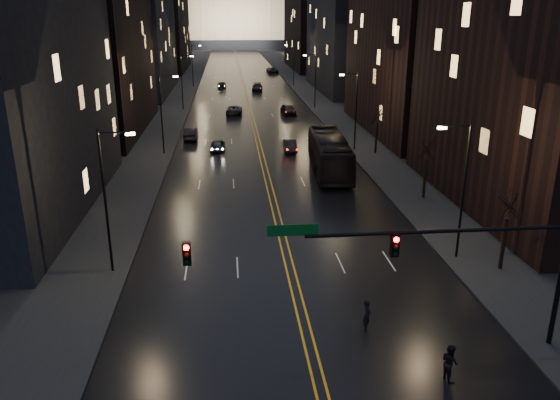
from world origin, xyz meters
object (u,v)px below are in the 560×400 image
object	(u,v)px
bus	(329,154)
pedestrian_b	(450,362)
traffic_signal	(447,254)
oncoming_car_b	(191,134)
receding_car_a	(290,146)
oncoming_car_a	(218,145)
pedestrian_a	(367,315)

from	to	relation	value
bus	pedestrian_b	xyz separation A→B (m)	(-0.71, -33.23, -1.02)
traffic_signal	bus	size ratio (longest dim) A/B	1.28
oncoming_car_b	receding_car_a	distance (m)	14.05
bus	oncoming_car_a	bearing A→B (deg)	142.08
oncoming_car_b	receding_car_a	xyz separation A→B (m)	(11.86, -7.54, -0.08)
bus	oncoming_car_b	size ratio (longest dim) A/B	2.94
pedestrian_b	traffic_signal	bearing A→B (deg)	-17.25
traffic_signal	pedestrian_a	xyz separation A→B (m)	(-2.84, 2.21, -4.27)
pedestrian_a	pedestrian_b	bearing A→B (deg)	-133.78
pedestrian_a	pedestrian_b	distance (m)	4.96
receding_car_a	pedestrian_a	bearing A→B (deg)	-88.60
traffic_signal	oncoming_car_b	size ratio (longest dim) A/B	3.76
oncoming_car_b	pedestrian_b	distance (m)	51.67
traffic_signal	receding_car_a	bearing A→B (deg)	93.54
oncoming_car_a	traffic_signal	bearing A→B (deg)	106.34
pedestrian_b	oncoming_car_a	bearing A→B (deg)	2.61
traffic_signal	pedestrian_a	world-z (taller)	traffic_signal
oncoming_car_b	pedestrian_a	size ratio (longest dim) A/B	2.76
oncoming_car_b	pedestrian_b	size ratio (longest dim) A/B	2.68
pedestrian_b	pedestrian_a	bearing A→B (deg)	20.76
traffic_signal	bus	distance (m)	31.41
oncoming_car_b	oncoming_car_a	bearing A→B (deg)	117.41
traffic_signal	bus	bearing A→B (deg)	89.09
traffic_signal	pedestrian_a	size ratio (longest dim) A/B	10.37
bus	receding_car_a	size ratio (longest dim) A/B	3.29
oncoming_car_a	pedestrian_b	xyz separation A→B (m)	(10.66, -43.25, 0.15)
bus	pedestrian_b	distance (m)	33.26
oncoming_car_a	receding_car_a	bearing A→B (deg)	174.14
oncoming_car_a	receding_car_a	world-z (taller)	oncoming_car_a
bus	receding_car_a	bearing A→B (deg)	111.96
bus	oncoming_car_a	world-z (taller)	bus
oncoming_car_b	receding_car_a	bearing A→B (deg)	146.60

